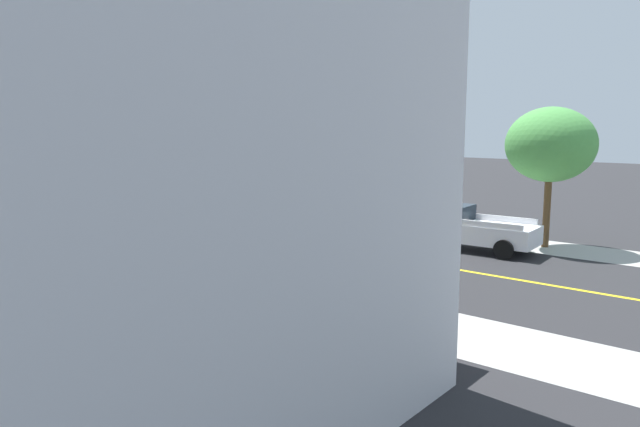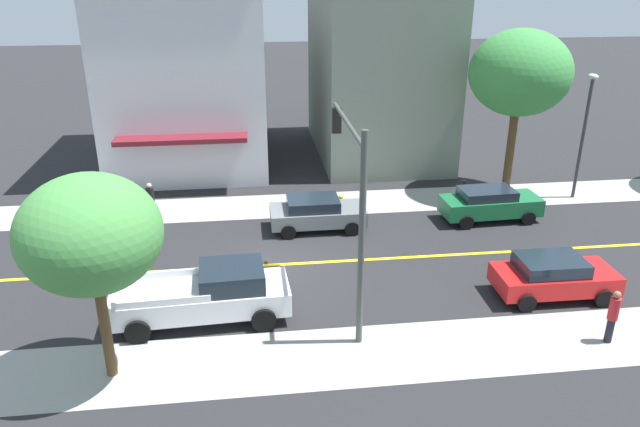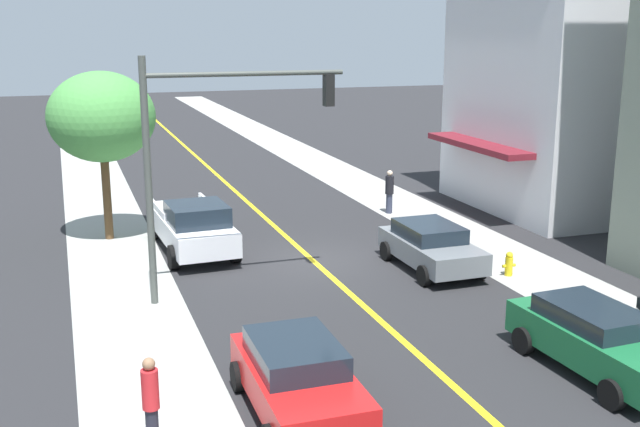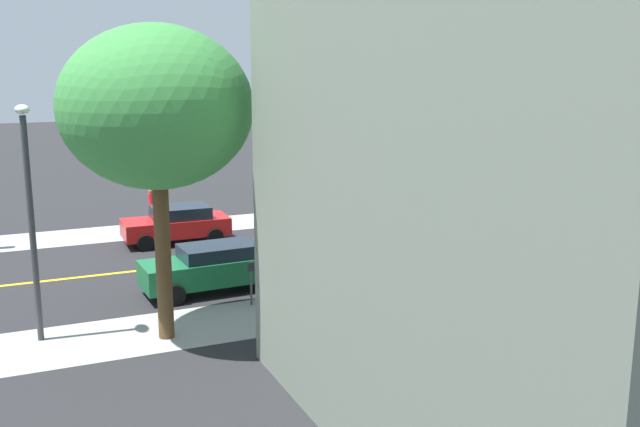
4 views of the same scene
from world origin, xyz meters
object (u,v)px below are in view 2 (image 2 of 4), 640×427
green_sedan_left_curb (490,203)px  street_tree_left_far (520,73)px  street_tree_left_near (90,234)px  fire_hydrant (341,203)px  pedestrian_black_shirt (151,201)px  parking_meter (463,189)px  white_pickup_truck (207,294)px  red_sedan_right_curb (553,276)px  street_lamp (585,123)px  pedestrian_red_shirt (613,315)px  grey_sedan_left_curb (317,212)px  traffic_light_mast (352,187)px

green_sedan_left_curb → street_tree_left_far: bearing=53.7°
street_tree_left_near → fire_hydrant: size_ratio=7.89×
street_tree_left_near → fire_hydrant: street_tree_left_near is taller
street_tree_left_near → pedestrian_black_shirt: street_tree_left_near is taller
street_tree_left_near → parking_meter: street_tree_left_near is taller
white_pickup_truck → pedestrian_black_shirt: 9.14m
green_sedan_left_curb → street_tree_left_near: bearing=-150.4°
fire_hydrant → green_sedan_left_curb: green_sedan_left_curb is taller
red_sedan_right_curb → street_lamp: bearing=58.5°
white_pickup_truck → pedestrian_red_shirt: white_pickup_truck is taller
grey_sedan_left_curb → white_pickup_truck: bearing=-123.2°
street_tree_left_far → pedestrian_black_shirt: (1.58, -17.54, -5.08)m
street_tree_left_near → grey_sedan_left_curb: (-9.44, 7.04, -3.66)m
fire_hydrant → grey_sedan_left_curb: size_ratio=0.18×
street_tree_left_far → red_sedan_right_curb: bearing=-14.3°
parking_meter → pedestrian_red_shirt: 11.50m
fire_hydrant → street_lamp: (-0.27, 11.87, 3.45)m
street_tree_left_near → pedestrian_red_shirt: bearing=89.1°
fire_hydrant → grey_sedan_left_curb: 2.47m
red_sedan_right_curb → pedestrian_black_shirt: size_ratio=2.32×
parking_meter → red_sedan_right_curb: size_ratio=0.31×
street_lamp → grey_sedan_left_curb: size_ratio=1.47×
street_lamp → grey_sedan_left_curb: bearing=-80.3°
traffic_light_mast → white_pickup_truck: 5.95m
fire_hydrant → street_tree_left_far: bearing=99.0°
traffic_light_mast → red_sedan_right_curb: traffic_light_mast is taller
fire_hydrant → parking_meter: parking_meter is taller
street_lamp → pedestrian_red_shirt: size_ratio=3.42×
parking_meter → pedestrian_red_shirt: pedestrian_red_shirt is taller
parking_meter → pedestrian_black_shirt: (-0.02, -14.64, 0.09)m
street_lamp → green_sedan_left_curb: street_lamp is taller
street_tree_left_near → pedestrian_black_shirt: 11.79m
white_pickup_truck → fire_hydrant: bearing=53.9°
parking_meter → street_lamp: street_lamp is taller
parking_meter → grey_sedan_left_curb: (1.80, -7.29, -0.10)m
traffic_light_mast → grey_sedan_left_curb: size_ratio=1.63×
parking_meter → white_pickup_truck: 14.54m
fire_hydrant → pedestrian_black_shirt: bearing=-88.8°
pedestrian_red_shirt → street_lamp: bearing=146.3°
grey_sedan_left_curb → green_sedan_left_curb: bearing=-0.1°
red_sedan_right_curb → green_sedan_left_curb: (-6.82, 0.35, 0.02)m
street_tree_left_far → pedestrian_red_shirt: size_ratio=4.52×
street_tree_left_near → green_sedan_left_curb: street_tree_left_near is taller
parking_meter → pedestrian_black_shirt: bearing=-90.1°
traffic_light_mast → pedestrian_red_shirt: size_ratio=3.78×
parking_meter → white_pickup_truck: white_pickup_truck is taller
pedestrian_red_shirt → red_sedan_right_curb: bearing=178.6°
green_sedan_left_curb → street_lamp: bearing=20.1°
traffic_light_mast → white_pickup_truck: size_ratio=1.16×
green_sedan_left_curb → white_pickup_truck: (6.86, -12.36, 0.12)m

